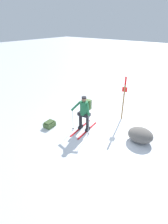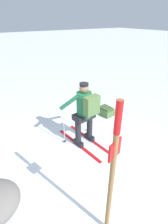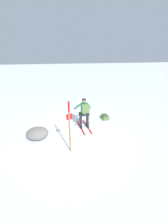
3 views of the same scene
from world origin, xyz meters
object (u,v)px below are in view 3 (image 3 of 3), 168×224
Objects in this scene: skier at (84,111)px; dropped_backpack at (105,117)px; rock_boulder at (37,133)px; trail_marker at (69,123)px.

skier is 3.17× the size of dropped_backpack.
dropped_backpack is at bearing -157.30° from rock_boulder.
trail_marker is 2.13× the size of rock_boulder.
dropped_backpack is 4.20m from rock_boulder.
skier is 2.21m from trail_marker.
skier is 1.89m from dropped_backpack.
rock_boulder is at bearing -39.39° from trail_marker.
trail_marker reaches higher than rock_boulder.
skier is 0.77× the size of trail_marker.
skier is at bearing -114.90° from trail_marker.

